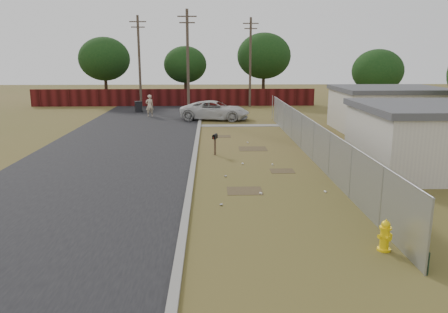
{
  "coord_description": "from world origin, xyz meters",
  "views": [
    {
      "loc": [
        -2.16,
        -21.62,
        5.29
      ],
      "look_at": [
        -1.58,
        -3.63,
        1.1
      ],
      "focal_mm": 35.0,
      "sensor_mm": 36.0,
      "label": 1
    }
  ],
  "objects_px": {
    "fire_hydrant": "(385,236)",
    "pedestrian": "(150,106)",
    "trash_bin": "(139,107)",
    "pickup_truck": "(215,110)",
    "mailbox": "(215,138)"
  },
  "relations": [
    {
      "from": "pickup_truck",
      "to": "trash_bin",
      "type": "bearing_deg",
      "value": 64.65
    },
    {
      "from": "fire_hydrant",
      "to": "pedestrian",
      "type": "distance_m",
      "value": 29.23
    },
    {
      "from": "fire_hydrant",
      "to": "pickup_truck",
      "type": "xyz_separation_m",
      "value": [
        -4.38,
        25.3,
        0.37
      ]
    },
    {
      "from": "fire_hydrant",
      "to": "trash_bin",
      "type": "height_order",
      "value": "trash_bin"
    },
    {
      "from": "pedestrian",
      "to": "pickup_truck",
      "type": "bearing_deg",
      "value": 135.94
    },
    {
      "from": "fire_hydrant",
      "to": "trash_bin",
      "type": "xyz_separation_m",
      "value": [
        -11.59,
        30.59,
        0.1
      ]
    },
    {
      "from": "pickup_truck",
      "to": "pedestrian",
      "type": "height_order",
      "value": "pedestrian"
    },
    {
      "from": "pickup_truck",
      "to": "fire_hydrant",
      "type": "bearing_deg",
      "value": -159.25
    },
    {
      "from": "fire_hydrant",
      "to": "mailbox",
      "type": "xyz_separation_m",
      "value": [
        -4.54,
        12.07,
        0.49
      ]
    },
    {
      "from": "trash_bin",
      "to": "pickup_truck",
      "type": "bearing_deg",
      "value": -36.27
    },
    {
      "from": "pedestrian",
      "to": "fire_hydrant",
      "type": "bearing_deg",
      "value": 86.54
    },
    {
      "from": "mailbox",
      "to": "trash_bin",
      "type": "bearing_deg",
      "value": 110.84
    },
    {
      "from": "mailbox",
      "to": "trash_bin",
      "type": "relative_size",
      "value": 1.12
    },
    {
      "from": "pickup_truck",
      "to": "trash_bin",
      "type": "relative_size",
      "value": 5.53
    },
    {
      "from": "mailbox",
      "to": "trash_bin",
      "type": "distance_m",
      "value": 19.82
    }
  ]
}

